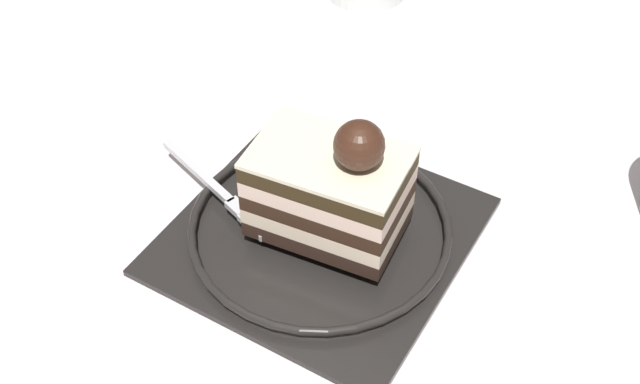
# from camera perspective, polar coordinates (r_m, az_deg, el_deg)

# --- Properties ---
(ground_plane) EXTENTS (2.40, 2.40, 0.00)m
(ground_plane) POSITION_cam_1_polar(r_m,az_deg,el_deg) (0.58, 0.38, -2.20)
(ground_plane) COLOR silver
(dessert_plate) EXTENTS (0.22, 0.22, 0.02)m
(dessert_plate) POSITION_cam_1_polar(r_m,az_deg,el_deg) (0.57, -0.00, -2.72)
(dessert_plate) COLOR black
(dessert_plate) RESTS_ON ground_plane
(cake_slice) EXTENTS (0.11, 0.09, 0.10)m
(cake_slice) POSITION_cam_1_polar(r_m,az_deg,el_deg) (0.53, 0.75, 0.25)
(cake_slice) COLOR #2E1E18
(cake_slice) RESTS_ON dessert_plate
(fork) EXTENTS (0.12, 0.03, 0.00)m
(fork) POSITION_cam_1_polar(r_m,az_deg,el_deg) (0.58, -7.15, 0.16)
(fork) COLOR silver
(fork) RESTS_ON dessert_plate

